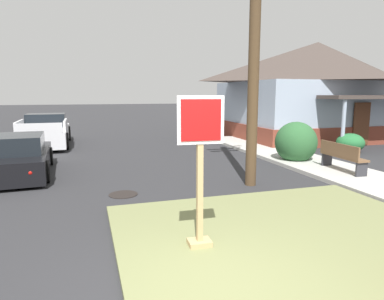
{
  "coord_description": "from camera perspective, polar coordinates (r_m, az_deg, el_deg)",
  "views": [
    {
      "loc": [
        -1.26,
        -3.4,
        2.45
      ],
      "look_at": [
        0.81,
        3.25,
        1.29
      ],
      "focal_mm": 31.82,
      "sensor_mm": 36.0,
      "label": 1
    }
  ],
  "objects": [
    {
      "name": "utility_pole",
      "position": [
        9.39,
        10.61,
        23.22
      ],
      "size": [
        1.64,
        0.29,
        9.04
      ],
      "color": "#4C3823",
      "rests_on": "ground"
    },
    {
      "name": "sidewalk_strip",
      "position": [
        11.82,
        21.9,
        -2.95
      ],
      "size": [
        2.2,
        16.84,
        0.12
      ],
      "primitive_type": "cube",
      "color": "#B2AFA8",
      "rests_on": "ground"
    },
    {
      "name": "corner_house",
      "position": [
        20.52,
        20.03,
        9.54
      ],
      "size": [
        9.81,
        8.56,
        5.25
      ],
      "color": "brown",
      "rests_on": "ground"
    },
    {
      "name": "manhole_cover",
      "position": [
        8.58,
        -11.45,
        -7.31
      ],
      "size": [
        0.7,
        0.7,
        0.02
      ],
      "primitive_type": "cylinder",
      "color": "black",
      "rests_on": "ground"
    },
    {
      "name": "pickup_truck_white",
      "position": [
        17.7,
        -23.33,
        2.7
      ],
      "size": [
        2.2,
        5.3,
        1.48
      ],
      "color": "silver",
      "rests_on": "ground"
    },
    {
      "name": "parked_sedan_black",
      "position": [
        11.53,
        -27.22,
        -1.17
      ],
      "size": [
        2.02,
        4.19,
        1.25
      ],
      "color": "black",
      "rests_on": "ground"
    },
    {
      "name": "street_bench",
      "position": [
        11.31,
        23.79,
        -0.84
      ],
      "size": [
        0.5,
        1.76,
        0.85
      ],
      "color": "brown",
      "rests_on": "sidewalk_strip"
    },
    {
      "name": "shrub_near_porch",
      "position": [
        15.84,
        24.99,
        1.1
      ],
      "size": [
        1.14,
        1.14,
        0.81
      ],
      "primitive_type": "ellipsoid",
      "color": "#276A37",
      "rests_on": "ground"
    },
    {
      "name": "shrub_by_curb",
      "position": [
        12.7,
        17.02,
        1.24
      ],
      "size": [
        1.48,
        1.48,
        1.47
      ],
      "primitive_type": "ellipsoid",
      "color": "#2B5C31",
      "rests_on": "ground"
    },
    {
      "name": "grass_corner_patch",
      "position": [
        6.21,
        16.47,
        -13.85
      ],
      "size": [
        5.86,
        4.93,
        0.08
      ],
      "primitive_type": "cube",
      "color": "olive",
      "rests_on": "ground"
    },
    {
      "name": "stop_sign",
      "position": [
        5.21,
        1.36,
        -4.16
      ],
      "size": [
        0.72,
        0.3,
        2.35
      ],
      "color": "tan",
      "rests_on": "grass_corner_patch"
    }
  ]
}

